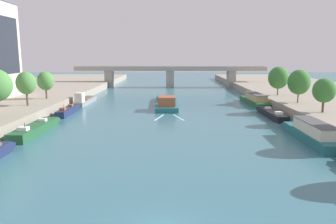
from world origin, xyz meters
The scene contains 14 objects.
barge_midriver centered at (-0.62, 53.41, 0.86)m, with size 5.38×22.67×2.92m.
wake_behind_barge centered at (0.10, 39.35, 0.01)m, with size 5.60×5.97×0.03m.
moored_boat_left_far centered at (-19.53, 27.16, 0.67)m, with size 2.71×13.52×2.39m.
moored_boat_left_upstream centered at (-19.71, 42.67, 0.67)m, with size 1.86×10.57×2.36m.
moored_boat_left_lone centered at (-19.92, 55.67, 0.91)m, with size 2.43×13.22×3.13m.
moored_boat_right_near centered at (19.42, 23.00, 1.17)m, with size 3.01×14.81×2.79m.
moored_boat_right_end centered at (19.38, 40.27, 0.59)m, with size 2.57×12.55×2.22m.
moored_boat_right_lone centered at (19.98, 55.45, 1.12)m, with size 3.59×16.01×2.69m.
tree_left_far centered at (-26.40, 40.19, 6.28)m, with size 3.58×3.58×6.33m.
tree_left_second centered at (-26.58, 49.93, 5.89)m, with size 3.54×3.54×5.84m.
tree_right_by_lamp centered at (25.53, 33.48, 5.70)m, with size 3.66×3.66×5.64m.
tree_right_nearest centered at (25.67, 44.48, 6.16)m, with size 4.34×4.34×6.53m.
tree_right_second centered at (25.61, 56.72, 6.17)m, with size 4.67×4.67×6.69m.
bridge_far centered at (0.00, 96.33, 4.82)m, with size 67.71×4.40×7.43m.
Camera 1 is at (0.67, -18.98, 11.39)m, focal length 34.35 mm.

